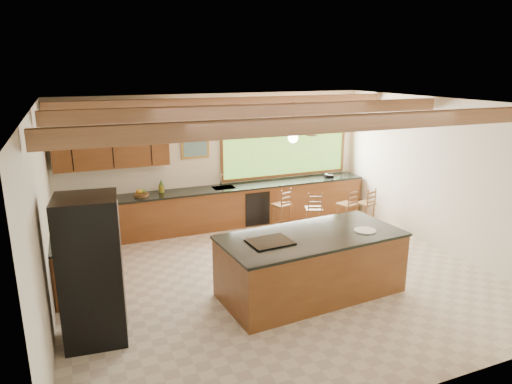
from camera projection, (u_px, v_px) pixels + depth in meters
name	position (u px, v px, depth m)	size (l,w,h in m)	color
ground	(278.00, 277.00, 8.01)	(7.20, 7.20, 0.00)	beige
room_shell	(255.00, 147.00, 7.94)	(7.27, 6.54, 3.02)	white
counter_run	(194.00, 216.00, 9.82)	(7.12, 3.10, 1.22)	brown
island	(311.00, 264.00, 7.32)	(3.00, 1.58, 1.03)	brown
refrigerator	(92.00, 270.00, 5.96)	(0.85, 0.83, 2.00)	black
bar_stool_a	(315.00, 210.00, 9.82)	(0.46, 0.46, 1.00)	brown
bar_stool_b	(348.00, 205.00, 10.14)	(0.44, 0.44, 1.00)	brown
bar_stool_c	(282.00, 206.00, 10.17)	(0.43, 0.43, 0.97)	brown
bar_stool_d	(367.00, 204.00, 10.34)	(0.41, 0.41, 0.94)	brown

